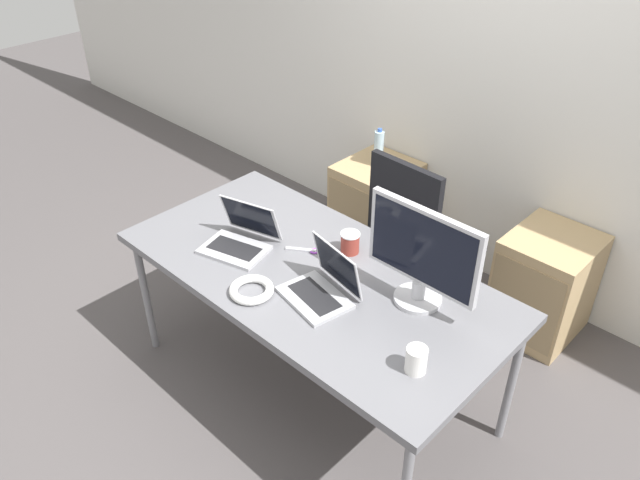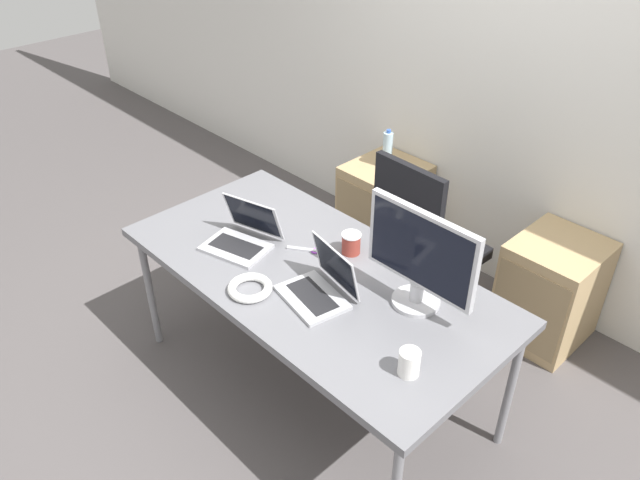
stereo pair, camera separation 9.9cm
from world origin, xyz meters
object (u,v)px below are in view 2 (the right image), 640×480
object	(u,v)px
coffee_cup_white	(409,363)
cable_coil	(250,288)
cabinet_right	(550,291)
coffee_cup_brown	(351,243)
laptop_right	(320,287)
water_bottle	(388,150)
office_chair	(424,263)
cabinet_left	(383,208)
monitor	(420,258)
laptop_left	(242,237)

from	to	relation	value
coffee_cup_white	cable_coil	size ratio (longest dim) A/B	0.55
cabinet_right	coffee_cup_brown	distance (m)	1.29
laptop_right	coffee_cup_white	bearing A→B (deg)	-8.10
cabinet_right	water_bottle	distance (m)	1.32
office_chair	laptop_right	world-z (taller)	office_chair
cabinet_left	cable_coil	world-z (taller)	cable_coil
laptop_right	coffee_cup_brown	xyz separation A→B (m)	(-0.13, 0.33, 0.00)
office_chair	monitor	xyz separation A→B (m)	(0.43, -0.65, 0.59)
laptop_left	cable_coil	xyz separation A→B (m)	(0.31, -0.20, -0.03)
laptop_left	coffee_cup_white	bearing A→B (deg)	-3.88
office_chair	laptop_left	bearing A→B (deg)	-115.65
office_chair	coffee_cup_brown	world-z (taller)	office_chair
office_chair	cabinet_left	size ratio (longest dim) A/B	1.77
cabinet_left	cable_coil	xyz separation A→B (m)	(0.54, -1.56, 0.48)
laptop_right	water_bottle	bearing A→B (deg)	120.00
coffee_cup_brown	laptop_right	bearing A→B (deg)	-68.35
laptop_left	coffee_cup_brown	distance (m)	0.54
water_bottle	laptop_left	xyz separation A→B (m)	(0.23, -1.36, 0.07)
cabinet_left	coffee_cup_brown	xyz separation A→B (m)	(0.65, -1.02, 0.52)
laptop_right	cable_coil	size ratio (longest dim) A/B	1.74
cabinet_left	cabinet_right	bearing A→B (deg)	0.00
cabinet_right	monitor	xyz separation A→B (m)	(-0.14, -1.09, 0.70)
cable_coil	laptop_left	bearing A→B (deg)	147.29
laptop_right	cable_coil	bearing A→B (deg)	-139.18
cable_coil	coffee_cup_brown	bearing A→B (deg)	79.06
office_chair	cabinet_right	world-z (taller)	office_chair
water_bottle	laptop_right	distance (m)	1.56
cabinet_right	office_chair	bearing A→B (deg)	-142.65
office_chair	cabinet_left	xyz separation A→B (m)	(-0.68, 0.43, -0.11)
office_chair	laptop_right	xyz separation A→B (m)	(0.11, -0.92, 0.40)
water_bottle	coffee_cup_brown	size ratio (longest dim) A/B	2.45
cabinet_left	coffee_cup_brown	distance (m)	1.31
cabinet_right	laptop_left	size ratio (longest dim) A/B	1.75
cabinet_right	coffee_cup_brown	bearing A→B (deg)	-120.43
office_chair	monitor	bearing A→B (deg)	-56.70
monitor	water_bottle	bearing A→B (deg)	135.40
cabinet_left	laptop_right	xyz separation A→B (m)	(0.78, -1.35, 0.51)
water_bottle	laptop_left	size ratio (longest dim) A/B	0.72
office_chair	coffee_cup_white	world-z (taller)	office_chair
cabinet_right	coffee_cup_white	xyz separation A→B (m)	(0.10, -1.43, 0.52)
cabinet_left	cabinet_right	xyz separation A→B (m)	(1.25, 0.00, 0.00)
cable_coil	cabinet_left	bearing A→B (deg)	109.29
coffee_cup_white	coffee_cup_brown	xyz separation A→B (m)	(-0.70, 0.41, -0.00)
cabinet_right	monitor	bearing A→B (deg)	-97.36
cabinet_left	laptop_left	bearing A→B (deg)	-80.22
coffee_cup_white	coffee_cup_brown	distance (m)	0.81
coffee_cup_brown	coffee_cup_white	bearing A→B (deg)	-30.70
cabinet_right	coffee_cup_white	bearing A→B (deg)	-85.96
coffee_cup_white	monitor	bearing A→B (deg)	125.13
office_chair	laptop_right	size ratio (longest dim) A/B	3.21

